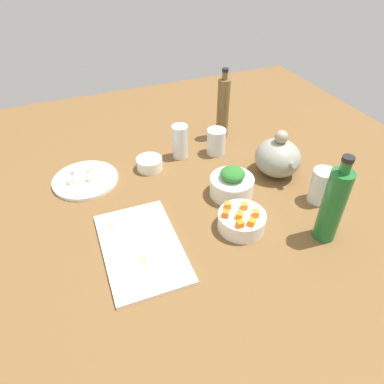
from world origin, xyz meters
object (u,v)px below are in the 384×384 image
(teapot, at_px, (278,157))
(bottle_1, at_px, (333,205))
(bottle_0, at_px, (223,108))
(cutting_board, at_px, (141,247))
(drinking_glass_1, at_px, (321,186))
(drinking_glass_2, at_px, (216,142))
(bowl_small_side, at_px, (150,164))
(drinking_glass_0, at_px, (180,142))
(plate_tofu, at_px, (86,180))
(bowl_carrots, at_px, (242,221))
(bowl_greens, at_px, (231,186))

(teapot, bearing_deg, bottle_1, -7.73)
(teapot, relative_size, bottle_0, 0.63)
(cutting_board, bearing_deg, drinking_glass_1, 88.47)
(teapot, relative_size, drinking_glass_1, 1.57)
(drinking_glass_2, bearing_deg, cutting_board, -47.73)
(bowl_small_side, bearing_deg, drinking_glass_0, 104.75)
(bowl_small_side, height_order, drinking_glass_2, drinking_glass_2)
(plate_tofu, xyz_separation_m, drinking_glass_1, (0.38, 0.66, 0.05))
(drinking_glass_2, bearing_deg, bowl_small_side, -89.01)
(bottle_1, bearing_deg, plate_tofu, -131.67)
(cutting_board, distance_m, drinking_glass_1, 0.57)
(cutting_board, height_order, bowl_small_side, bowl_small_side)
(bowl_carrots, relative_size, drinking_glass_0, 1.09)
(cutting_board, relative_size, teapot, 1.88)
(bottle_1, bearing_deg, bottle_0, -178.43)
(teapot, distance_m, drinking_glass_0, 0.35)
(bowl_greens, height_order, bowl_small_side, bowl_greens)
(bowl_greens, distance_m, drinking_glass_2, 0.25)
(bottle_1, relative_size, drinking_glass_0, 2.12)
(bottle_0, bearing_deg, bowl_small_side, -71.85)
(drinking_glass_0, distance_m, drinking_glass_2, 0.13)
(bowl_carrots, distance_m, drinking_glass_1, 0.28)
(teapot, bearing_deg, bowl_greens, -77.38)
(bottle_0, bearing_deg, drinking_glass_1, 12.10)
(cutting_board, distance_m, bowl_greens, 0.35)
(bowl_greens, bearing_deg, plate_tofu, -120.32)
(drinking_glass_1, relative_size, drinking_glass_2, 1.15)
(plate_tofu, relative_size, bowl_greens, 1.57)
(plate_tofu, distance_m, bowl_carrots, 0.54)
(bowl_greens, bearing_deg, bottle_0, 158.42)
(plate_tofu, distance_m, bottle_0, 0.58)
(bottle_0, height_order, bottle_1, bottle_0)
(bottle_1, height_order, drinking_glass_1, bottle_1)
(bowl_greens, height_order, drinking_glass_2, drinking_glass_2)
(drinking_glass_1, bearing_deg, bowl_small_side, -130.00)
(cutting_board, bearing_deg, bottle_1, 72.93)
(bottle_1, xyz_separation_m, drinking_glass_2, (-0.50, -0.09, -0.07))
(drinking_glass_0, bearing_deg, teapot, 49.58)
(drinking_glass_0, bearing_deg, drinking_glass_1, 37.60)
(bowl_greens, bearing_deg, drinking_glass_1, 61.20)
(teapot, height_order, bottle_1, bottle_1)
(cutting_board, distance_m, bottle_0, 0.67)
(bowl_carrots, bearing_deg, bowl_small_side, -158.00)
(bottle_0, height_order, drinking_glass_0, bottle_0)
(bowl_carrots, height_order, bottle_1, bottle_1)
(drinking_glass_0, height_order, drinking_glass_1, drinking_glass_0)
(bowl_greens, xyz_separation_m, drinking_glass_1, (0.13, 0.24, 0.02))
(drinking_glass_1, bearing_deg, bowl_greens, -118.80)
(drinking_glass_2, bearing_deg, teapot, 34.41)
(cutting_board, xyz_separation_m, bottle_0, (-0.46, 0.47, 0.12))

